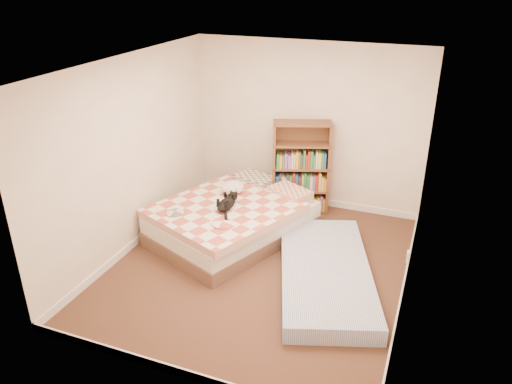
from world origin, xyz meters
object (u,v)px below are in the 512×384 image
(bed, at_px, (234,218))
(black_cat, at_px, (228,203))
(floor_mattress, at_px, (325,272))
(bookshelf, at_px, (301,178))
(white_dog, at_px, (233,188))

(bed, relative_size, black_cat, 3.63)
(floor_mattress, distance_m, black_cat, 1.59)
(bookshelf, height_order, white_dog, bookshelf)
(bed, relative_size, floor_mattress, 1.09)
(floor_mattress, xyz_separation_m, white_dog, (-1.58, 0.87, 0.49))
(bookshelf, distance_m, floor_mattress, 1.94)
(bookshelf, relative_size, floor_mattress, 0.61)
(bed, xyz_separation_m, bookshelf, (0.63, 1.09, 0.27))
(bookshelf, distance_m, white_dog, 1.12)
(floor_mattress, bearing_deg, bookshelf, 97.00)
(bed, bearing_deg, white_dog, 138.53)
(bed, distance_m, black_cat, 0.37)
(bed, xyz_separation_m, black_cat, (-0.01, -0.19, 0.32))
(bed, relative_size, white_dog, 5.50)
(black_cat, bearing_deg, bed, 86.17)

